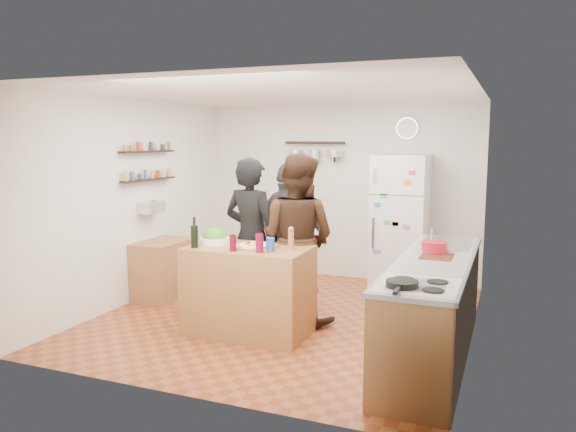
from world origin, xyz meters
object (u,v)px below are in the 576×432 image
at_px(salt_canister, 270,245).
at_px(wine_bottle, 195,237).
at_px(prep_island, 249,290).
at_px(salad_bowl, 215,241).
at_px(person_left, 251,238).
at_px(counter_run, 433,310).
at_px(red_bowl, 434,247).
at_px(fridge, 400,222).
at_px(person_back, 289,236).
at_px(wall_clock, 407,128).
at_px(pepper_mill, 291,240).
at_px(side_table, 164,269).
at_px(person_center, 297,239).
at_px(skillet, 402,284).

bearing_deg(salt_canister, wine_bottle, -172.87).
distance_m(prep_island, salad_bowl, 0.64).
xyz_separation_m(person_left, counter_run, (2.09, -0.49, -0.45)).
distance_m(prep_island, red_bowl, 1.92).
xyz_separation_m(wine_bottle, person_left, (0.27, 0.77, -0.12)).
xyz_separation_m(person_left, fridge, (1.34, 1.81, -0.00)).
relative_size(salt_canister, fridge, 0.08).
height_order(person_back, wall_clock, wall_clock).
bearing_deg(fridge, salad_bowl, -123.52).
height_order(prep_island, counter_run, prep_island).
relative_size(pepper_mill, wall_clock, 0.61).
distance_m(prep_island, pepper_mill, 0.71).
relative_size(fridge, side_table, 2.25).
distance_m(person_back, fridge, 1.73).
xyz_separation_m(person_center, skillet, (1.44, -1.56, 0.02)).
bearing_deg(salad_bowl, skillet, -25.61).
relative_size(pepper_mill, person_back, 0.11).
relative_size(person_back, fridge, 0.97).
height_order(prep_island, side_table, prep_island).
relative_size(salt_canister, wall_clock, 0.46).
bearing_deg(prep_island, side_table, 153.07).
relative_size(prep_island, pepper_mill, 6.79).
height_order(wine_bottle, wall_clock, wall_clock).
bearing_deg(wall_clock, side_table, -145.10).
height_order(counter_run, side_table, counter_run).
xyz_separation_m(salad_bowl, skillet, (2.17, -1.04, 0.00)).
bearing_deg(skillet, prep_island, 150.50).
bearing_deg(person_left, salad_bowl, 76.42).
height_order(person_left, skillet, person_left).
bearing_deg(counter_run, person_center, 161.61).
bearing_deg(person_back, salad_bowl, 76.15).
bearing_deg(wall_clock, skillet, -79.97).
distance_m(salad_bowl, person_back, 1.04).
bearing_deg(prep_island, pepper_mill, 6.34).
bearing_deg(salad_bowl, pepper_mill, 0.00).
bearing_deg(person_center, counter_run, 169.65).
distance_m(person_center, wall_clock, 2.57).
bearing_deg(side_table, person_left, -10.83).
xyz_separation_m(salad_bowl, wine_bottle, (-0.08, -0.27, 0.08)).
bearing_deg(wall_clock, person_back, -121.50).
xyz_separation_m(pepper_mill, fridge, (0.65, 2.30, -0.10)).
relative_size(fridge, wall_clock, 6.00).
relative_size(counter_run, red_bowl, 10.81).
bearing_deg(person_back, person_left, 69.38).
distance_m(salad_bowl, wall_clock, 3.27).
distance_m(counter_run, skillet, 1.16).
bearing_deg(salt_canister, person_center, 88.63).
bearing_deg(person_center, fridge, -105.74).
distance_m(pepper_mill, wall_clock, 2.94).
distance_m(salt_canister, red_bowl, 1.60).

